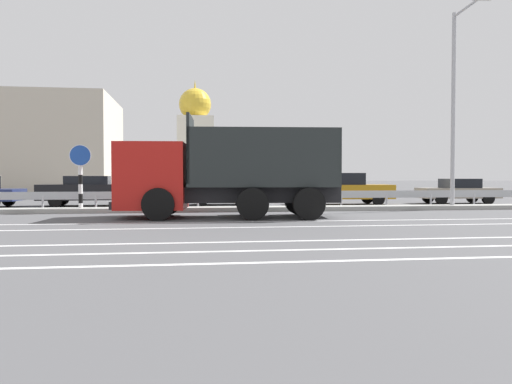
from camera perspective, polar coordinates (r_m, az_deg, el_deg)
ground_plane at (r=18.58m, az=6.54°, el=-2.56°), size 320.00×320.00×0.00m
lane_strip_0 at (r=15.34m, az=-2.48°, el=-3.44°), size 67.53×0.16×0.01m
lane_strip_1 at (r=13.67m, az=-1.84°, el=-4.07°), size 67.53×0.16×0.01m
lane_strip_2 at (r=10.69m, az=-0.20°, el=-5.69°), size 67.53×0.16×0.01m
lane_strip_3 at (r=9.41m, az=0.84°, el=-6.71°), size 67.53×0.16×0.01m
lane_strip_4 at (r=8.14m, az=2.19°, el=-8.03°), size 67.53×0.16×0.01m
median_island at (r=20.58m, az=5.13°, el=-1.89°), size 37.14×1.10×0.18m
median_guardrail at (r=21.72m, az=4.44°, el=-0.43°), size 67.53×0.09×0.78m
dump_truck at (r=17.09m, az=-6.40°, el=1.41°), size 7.65×3.05×3.44m
median_road_sign at (r=20.46m, az=-19.43°, el=1.76°), size 0.83×0.16×2.64m
street_lamp_1 at (r=22.93m, az=21.86°, el=9.88°), size 0.71×2.57×8.34m
parked_car_3 at (r=25.14m, az=-18.38°, el=0.18°), size 4.81×2.12×1.43m
parked_car_4 at (r=24.85m, az=-3.41°, el=0.16°), size 3.94×2.03×1.36m
parked_car_5 at (r=25.40m, az=10.04°, el=0.34°), size 4.71×1.99×1.58m
parked_car_6 at (r=27.88m, az=22.08°, el=0.12°), size 4.03×2.04×1.30m
background_building_0 at (r=44.52m, az=-24.17°, el=4.79°), size 12.97×10.79×7.76m
church_tower at (r=51.06m, az=-6.96°, el=5.80°), size 3.60×3.60×11.22m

